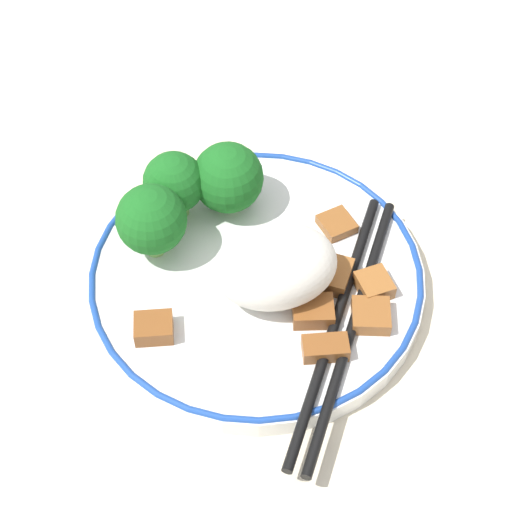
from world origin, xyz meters
TOP-DOWN VIEW (x-y plane):
  - ground_plane at (0.00, 0.00)m, footprint 3.00×3.00m
  - plate at (0.00, 0.00)m, footprint 0.25×0.25m
  - rice_mound at (0.01, -0.02)m, footprint 0.09×0.07m
  - broccoli_back_left at (-0.01, 0.07)m, footprint 0.06×0.06m
  - broccoli_back_center at (-0.05, 0.07)m, footprint 0.05×0.05m
  - broccoli_back_right at (-0.07, 0.04)m, footprint 0.05×0.05m
  - meat_near_front at (0.07, -0.06)m, footprint 0.03×0.03m
  - meat_near_left at (0.03, -0.05)m, footprint 0.03×0.03m
  - meat_near_right at (0.08, -0.03)m, footprint 0.03×0.03m
  - meat_near_back at (-0.08, -0.04)m, footprint 0.03×0.03m
  - meat_on_rice_edge at (0.07, 0.03)m, footprint 0.03×0.03m
  - meat_mid_left at (0.06, -0.02)m, footprint 0.03×0.04m
  - meat_mid_right at (0.03, -0.08)m, footprint 0.03×0.02m
  - chopsticks at (0.05, -0.06)m, footprint 0.14×0.22m

SIDE VIEW (x-z plane):
  - ground_plane at x=0.00m, z-range 0.00..0.00m
  - plate at x=0.00m, z-range 0.00..0.02m
  - chopsticks at x=0.05m, z-range 0.02..0.02m
  - meat_on_rice_edge at x=0.07m, z-range 0.02..0.02m
  - meat_near_front at x=0.07m, z-range 0.02..0.03m
  - meat_mid_right at x=0.03m, z-range 0.02..0.03m
  - meat_near_right at x=0.08m, z-range 0.02..0.03m
  - meat_mid_left at x=0.06m, z-range 0.02..0.03m
  - meat_near_left at x=0.03m, z-range 0.02..0.03m
  - meat_near_back at x=-0.08m, z-range 0.02..0.03m
  - rice_mound at x=0.01m, z-range 0.02..0.08m
  - broccoli_back_left at x=-0.01m, z-range 0.02..0.08m
  - broccoli_back_center at x=-0.05m, z-range 0.02..0.08m
  - broccoli_back_right at x=-0.07m, z-range 0.02..0.08m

